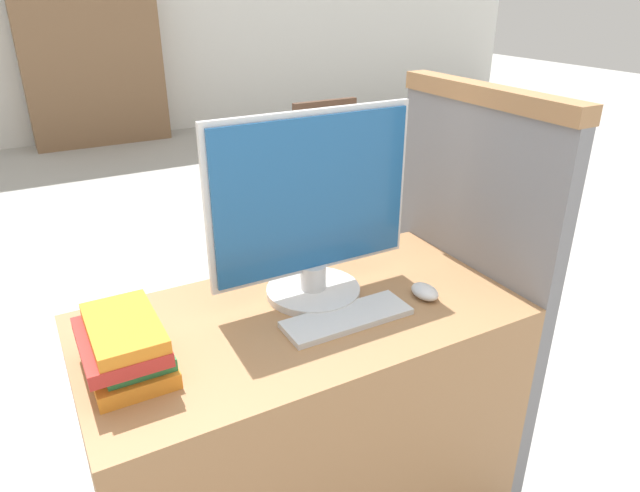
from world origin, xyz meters
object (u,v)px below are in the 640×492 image
at_px(book_stack, 126,346).
at_px(far_chair, 334,168).
at_px(keyboard, 347,318).
at_px(monitor, 312,210).
at_px(mouse, 425,292).

relative_size(book_stack, far_chair, 0.29).
distance_m(keyboard, book_stack, 0.53).
bearing_deg(book_stack, monitor, 11.44).
height_order(mouse, book_stack, book_stack).
bearing_deg(mouse, far_chair, 66.33).
relative_size(keyboard, mouse, 3.71).
height_order(monitor, mouse, monitor).
distance_m(book_stack, far_chair, 2.54).
bearing_deg(monitor, far_chair, 58.27).
xyz_separation_m(keyboard, far_chair, (1.11, 1.97, -0.30)).
height_order(monitor, keyboard, monitor).
bearing_deg(book_stack, mouse, -4.48).
bearing_deg(book_stack, far_chair, 49.55).
bearing_deg(monitor, mouse, -32.79).
distance_m(monitor, mouse, 0.38).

